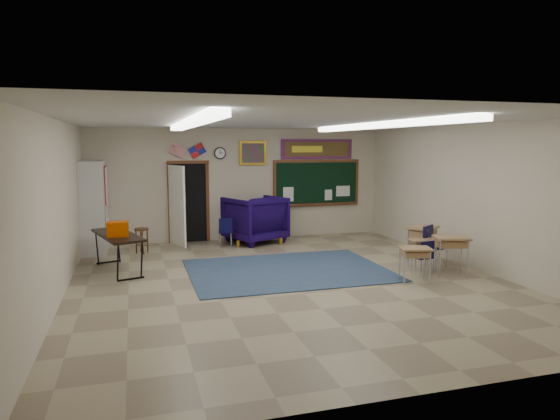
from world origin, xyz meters
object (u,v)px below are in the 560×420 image
object	(u,v)px
student_desk_front_right	(422,243)
student_desk_front_left	(422,253)
wingback_armchair	(255,219)
folding_table	(118,251)
wooden_stool	(142,240)

from	to	relation	value
student_desk_front_right	student_desk_front_left	bearing A→B (deg)	-157.26
student_desk_front_left	wingback_armchair	bearing A→B (deg)	128.62
wingback_armchair	folding_table	bearing A→B (deg)	10.11
student_desk_front_left	folding_table	world-z (taller)	folding_table
student_desk_front_left	wooden_stool	bearing A→B (deg)	153.49
wingback_armchair	student_desk_front_left	distance (m)	4.67
student_desk_front_left	student_desk_front_right	size ratio (longest dim) A/B	0.77
student_desk_front_left	folding_table	distance (m)	6.25
student_desk_front_right	folding_table	xyz separation A→B (m)	(-6.37, 1.12, -0.03)
student_desk_front_right	wooden_stool	xyz separation A→B (m)	(-5.87, 2.76, -0.14)
folding_table	wooden_stool	xyz separation A→B (m)	(0.49, 1.64, -0.11)
wingback_armchair	student_desk_front_right	xyz separation A→B (m)	(2.97, -3.31, -0.17)
wingback_armchair	student_desk_front_right	world-z (taller)	wingback_armchair
folding_table	wooden_stool	distance (m)	1.72
student_desk_front_right	folding_table	bearing A→B (deg)	134.78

